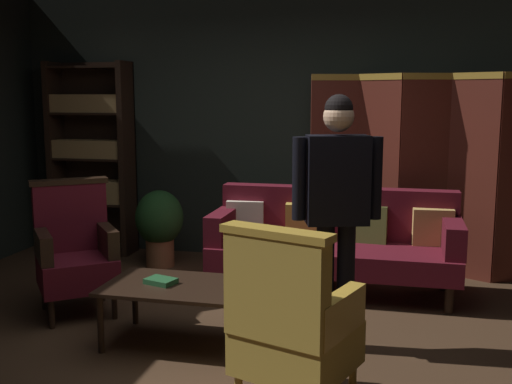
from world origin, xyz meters
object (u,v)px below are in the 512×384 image
Objects in this scene: bookshelf at (92,156)px; standing_figure at (337,199)px; armchair_wing_left at (75,251)px; folding_screen at (423,172)px; potted_plant at (159,223)px; coffee_table at (179,291)px; armchair_gilt_accent at (291,325)px; velvet_couch at (334,239)px; book_green_cloth at (161,281)px.

bookshelf reaches higher than standing_figure.
standing_figure is at bearing -6.70° from armchair_wing_left.
potted_plant is (-2.53, -0.33, -0.54)m from folding_screen.
armchair_gilt_accent reaches higher than coffee_table.
folding_screen is 1.01× the size of velvet_couch.
standing_figure is 1.32m from book_green_cloth.
velvet_couch is at bearing 96.29° from standing_figure.
standing_figure is at bearing 81.28° from armchair_gilt_accent.
coffee_table is 1.30× the size of potted_plant.
standing_figure is at bearing -35.33° from bookshelf.
book_green_cloth is at bearing -171.26° from standing_figure.
coffee_table is at bearing -128.20° from folding_screen.
book_green_cloth is (-1.03, -1.46, -0.02)m from velvet_couch.
potted_plant is at bearing 139.87° from standing_figure.
velvet_couch is at bearing 90.07° from armchair_gilt_accent.
potted_plant is (-1.78, 2.51, -0.05)m from armchair_gilt_accent.
standing_figure is at bearing -107.54° from folding_screen.
armchair_wing_left is at bearing -95.99° from potted_plant.
standing_figure reaches higher than book_green_cloth.
folding_screen is 2.61m from potted_plant.
standing_figure is at bearing 9.21° from coffee_table.
armchair_wing_left is at bearing -66.18° from bookshelf.
armchair_wing_left is at bearing 173.30° from standing_figure.
book_green_cloth is (-0.12, -0.01, 0.06)m from coffee_table.
armchair_gilt_accent reaches higher than potted_plant.
armchair_wing_left reaches higher than book_green_cloth.
armchair_gilt_accent is at bearing -98.72° from standing_figure.
armchair_gilt_accent is 1.35× the size of potted_plant.
bookshelf is 1.18m from potted_plant.
folding_screen is 3.20m from armchair_wing_left.
potted_plant is at bearing 115.92° from coffee_table.
bookshelf is 2.82m from book_green_cloth.
armchair_gilt_accent is 5.22× the size of book_green_cloth.
armchair_gilt_accent is at bearing -38.73° from coffee_table.
bookshelf is 10.29× the size of book_green_cloth.
velvet_couch is 10.64× the size of book_green_cloth.
folding_screen reaches higher than velvet_couch.
armchair_wing_left reaches higher than velvet_couch.
coffee_table is (-1.66, -2.11, -0.61)m from folding_screen.
coffee_table is 0.14m from book_green_cloth.
potted_plant is (0.14, 1.37, -0.05)m from armchair_wing_left.
armchair_wing_left reaches higher than coffee_table.
bookshelf is at bearing 178.80° from folding_screen.
coffee_table is (-0.91, -1.45, -0.08)m from velvet_couch.
potted_plant reaches higher than book_green_cloth.
bookshelf reaches higher than coffee_table.
bookshelf is 4.01m from armchair_gilt_accent.
folding_screen reaches higher than standing_figure.
armchair_gilt_accent is (0.91, -0.73, 0.12)m from coffee_table.
coffee_table is 1.25m from standing_figure.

